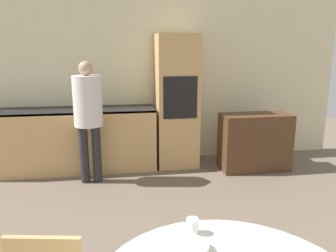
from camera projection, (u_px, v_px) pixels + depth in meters
The scene contains 7 objects.
wall_back at pixel (144, 79), 5.09m from camera, with size 6.37×0.05×2.60m.
kitchen_counter at pixel (71, 139), 4.77m from camera, with size 2.45×0.60×0.91m.
oven_unit at pixel (177, 101), 4.91m from camera, with size 0.61×0.59×1.96m.
sideboard at pixel (255, 142), 4.81m from camera, with size 1.00×0.45×0.83m.
person_standing at pixel (88, 110), 4.20m from camera, with size 0.37×0.37×1.60m.
cup at pixel (192, 226), 1.82m from camera, with size 0.07×0.07×0.09m.
bowl_far at pixel (192, 248), 1.66m from camera, with size 0.18×0.18×0.04m.
Camera 1 is at (-0.44, 0.34, 1.73)m, focal length 35.00 mm.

